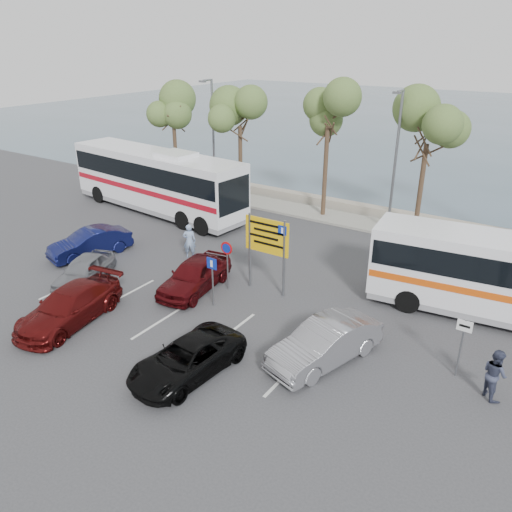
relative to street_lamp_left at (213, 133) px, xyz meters
The scene contains 24 objects.
ground 17.43m from the street_lamp_left, 53.51° to the right, with size 120.00×120.00×0.00m, color #38373A.
kerb_strip 10.99m from the street_lamp_left, ahead, with size 44.00×2.40×0.15m, color gray.
seawall 11.16m from the street_lamp_left, 13.93° to the left, with size 48.00×0.80×0.60m, color gray.
sea 47.77m from the street_lamp_left, 77.86° to the left, with size 140.00×140.00×0.00m, color #3D5662.
tree_far_left 4.38m from the street_lamp_left, behind, with size 3.20×3.20×7.60m.
tree_left 2.49m from the street_lamp_left, 13.51° to the left, with size 3.20×3.20×7.20m.
tree_mid 8.76m from the street_lamp_left, ahead, with size 3.20×3.20×8.00m.
tree_right 14.59m from the street_lamp_left, ahead, with size 3.20×3.20×7.40m.
street_lamp_left is the anchor object (origin of this frame).
street_lamp_right 13.00m from the street_lamp_left, ahead, with size 0.45×1.15×8.01m.
direction_sign 15.24m from the street_lamp_left, 43.17° to the right, with size 2.20×0.12×3.60m.
sign_no_stop 14.88m from the street_lamp_left, 49.83° to the right, with size 0.60×0.08×2.35m.
sign_parking 16.37m from the street_lamp_left, 52.40° to the right, with size 0.50×0.07×2.25m.
sign_taxi 23.38m from the street_lamp_left, 31.27° to the right, with size 0.50×0.07×2.20m.
lane_markings 17.62m from the street_lamp_left, 58.61° to the right, with size 12.02×4.20×0.01m, color silver, non-canonical shape.
coach_bus_left 5.43m from the street_lamp_left, 103.96° to the right, with size 13.75×4.18×4.22m.
car_silver_a 15.27m from the street_lamp_left, 76.68° to the right, with size 1.54×3.82×1.30m, color gray.
car_blue 12.67m from the street_lamp_left, 85.24° to the right, with size 1.50×4.31×1.42m, color #0E1343.
car_maroon 18.39m from the street_lamp_left, 71.18° to the right, with size 2.01×4.95×1.44m, color #550E0E.
car_red 15.05m from the street_lamp_left, 55.70° to the right, with size 1.78×4.42×1.51m, color #4C0A0E.
suv_black 21.22m from the street_lamp_left, 54.74° to the right, with size 2.03×4.41×1.23m, color black.
car_silver_b 21.17m from the street_lamp_left, 41.34° to the right, with size 1.60×4.59×1.51m, color gray.
pedestrian_near 11.46m from the street_lamp_left, 59.07° to the right, with size 0.67×0.44×1.84m, color #839ABF.
pedestrian_far 24.73m from the street_lamp_left, 30.80° to the right, with size 0.86×0.67×1.76m, color #363A51.
Camera 1 is at (11.82, -14.04, 10.71)m, focal length 35.00 mm.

